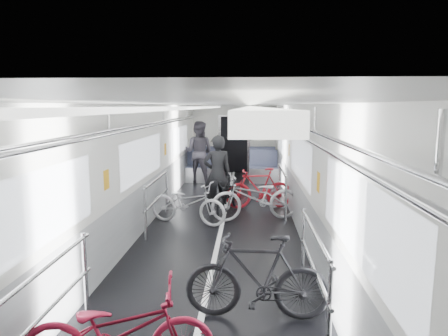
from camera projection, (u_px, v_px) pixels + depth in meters
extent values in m
cube|color=black|center=(221.00, 230.00, 7.69)|extent=(3.00, 14.00, 0.01)
cube|color=white|center=(221.00, 105.00, 7.32)|extent=(3.00, 14.00, 0.02)
cube|color=silver|center=(142.00, 168.00, 7.59)|extent=(0.02, 14.00, 2.40)
cube|color=silver|center=(301.00, 170.00, 7.41)|extent=(0.02, 14.00, 2.40)
cube|color=silver|center=(234.00, 139.00, 14.41)|extent=(3.00, 0.02, 2.40)
cube|color=white|center=(221.00, 230.00, 7.69)|extent=(0.08, 13.80, 0.01)
cube|color=gray|center=(145.00, 207.00, 7.71)|extent=(0.01, 13.90, 0.90)
cube|color=gray|center=(298.00, 209.00, 7.53)|extent=(0.01, 13.90, 0.90)
cube|color=white|center=(143.00, 158.00, 7.56)|extent=(0.01, 10.80, 0.75)
cube|color=white|center=(300.00, 159.00, 7.38)|extent=(0.01, 10.80, 0.75)
cube|color=white|center=(191.00, 108.00, 7.36)|extent=(0.14, 13.40, 0.05)
cube|color=white|center=(251.00, 108.00, 7.29)|extent=(0.14, 13.40, 0.05)
cube|color=black|center=(234.00, 145.00, 14.38)|extent=(0.95, 0.10, 2.00)
imported|color=maroon|center=(119.00, 332.00, 3.46)|extent=(1.72, 0.82, 0.87)
imported|color=silver|center=(188.00, 203.00, 8.07)|extent=(1.75, 1.04, 0.87)
imported|color=black|center=(257.00, 277.00, 4.44)|extent=(1.64, 0.51, 0.98)
imported|color=#AFAEB3|center=(256.00, 197.00, 8.30)|extent=(1.99, 1.11, 0.99)
imported|color=#A5141E|center=(259.00, 188.00, 9.29)|extent=(1.64, 0.71, 0.95)
imported|color=black|center=(230.00, 195.00, 8.87)|extent=(0.96, 1.70, 0.85)
imported|color=black|center=(217.00, 174.00, 8.92)|extent=(0.71, 0.55, 1.74)
imported|color=#2A272E|center=(199.00, 152.00, 12.47)|extent=(1.07, 0.91, 1.91)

